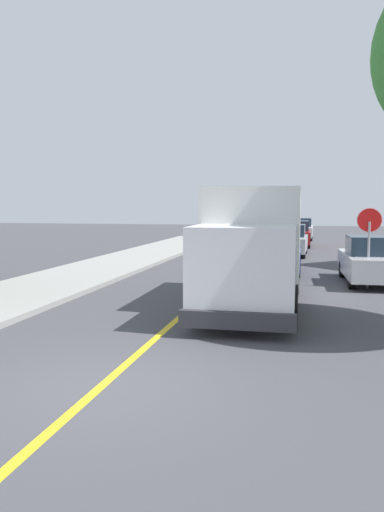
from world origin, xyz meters
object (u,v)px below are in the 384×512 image
Objects in this scene: stop_sign at (369,232)px; parked_van_across at (371,261)px; box_truck at (255,241)px; parked_car_far at (296,234)px; parked_car_mid at (289,241)px; parked_car_furthest at (301,229)px; parked_car_near at (278,253)px.

parked_van_across is at bearing 79.51° from stop_sign.
parked_car_far is (0.65, 20.19, -0.97)m from box_truck.
parked_van_across is (3.12, -9.37, 0.00)m from parked_car_mid.
parked_car_mid and parked_car_furthest have the same top height.
parked_car_mid is 9.87m from parked_van_across.
parked_car_furthest is at bearing 96.18° from stop_sign.
parked_car_far is 6.58m from parked_car_furthest.
parked_car_furthest is at bearing 88.15° from parked_car_mid.
parked_car_far and parked_van_across have the same top height.
stop_sign is at bearing -47.52° from parked_car_near.
box_truck is 14.19m from parked_car_mid.
box_truck is 2.72× the size of stop_sign.
parked_car_mid is 10.96m from stop_sign.
parked_car_far is (0.20, 6.04, 0.00)m from parked_car_mid.
stop_sign is at bearing -100.49° from parked_van_across.
parked_car_far is at bearing -91.82° from parked_car_furthest.
parked_car_far is 16.81m from stop_sign.
box_truck reaches higher than parked_car_far.
stop_sign reaches higher than parked_car_far.
parked_car_furthest and parked_van_across have the same top height.
parked_car_far is 15.68m from parked_van_across.
parked_car_near is (0.23, 7.06, -0.97)m from box_truck.
box_truck is 1.62× the size of parked_car_near.
parked_car_far is at bearing 100.76° from parked_van_across.
parked_van_across is (2.72, -21.98, 0.00)m from parked_car_furthest.
stop_sign is (2.91, -10.51, 1.06)m from parked_car_mid.
box_truck is at bearing -91.84° from parked_car_furthest.
parked_car_near and parked_car_far have the same top height.
parked_car_furthest is at bearing 88.16° from box_truck.
box_truck reaches higher than parked_car_mid.
stop_sign is at bearing -80.69° from parked_car_far.
parked_van_across is at bearing -82.95° from parked_car_furthest.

